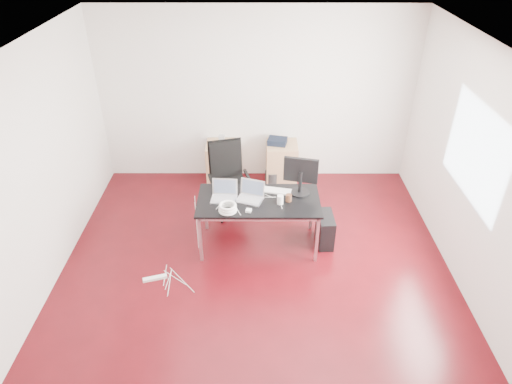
{
  "coord_description": "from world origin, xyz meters",
  "views": [
    {
      "loc": [
        0.01,
        -4.41,
        4.0
      ],
      "look_at": [
        0.0,
        0.55,
        0.85
      ],
      "focal_mm": 32.0,
      "sensor_mm": 36.0,
      "label": 1
    }
  ],
  "objects_px": {
    "filing_cabinet_right": "(282,163)",
    "desk": "(259,203)",
    "filing_cabinet_left": "(222,163)",
    "pc_tower": "(325,229)",
    "office_chair": "(228,175)"
  },
  "relations": [
    {
      "from": "filing_cabinet_right",
      "to": "pc_tower",
      "type": "bearing_deg",
      "value": -72.12
    },
    {
      "from": "filing_cabinet_left",
      "to": "desk",
      "type": "bearing_deg",
      "value": -70.4
    },
    {
      "from": "office_chair",
      "to": "filing_cabinet_left",
      "type": "relative_size",
      "value": 1.54
    },
    {
      "from": "office_chair",
      "to": "filing_cabinet_right",
      "type": "height_order",
      "value": "office_chair"
    },
    {
      "from": "desk",
      "to": "pc_tower",
      "type": "bearing_deg",
      "value": 2.5
    },
    {
      "from": "office_chair",
      "to": "desk",
      "type": "bearing_deg",
      "value": -77.23
    },
    {
      "from": "desk",
      "to": "office_chair",
      "type": "bearing_deg",
      "value": 117.99
    },
    {
      "from": "filing_cabinet_left",
      "to": "pc_tower",
      "type": "bearing_deg",
      "value": -47.3
    },
    {
      "from": "filing_cabinet_right",
      "to": "office_chair",
      "type": "bearing_deg",
      "value": -135.44
    },
    {
      "from": "office_chair",
      "to": "filing_cabinet_right",
      "type": "relative_size",
      "value": 1.54
    },
    {
      "from": "filing_cabinet_right",
      "to": "desk",
      "type": "bearing_deg",
      "value": -102.94
    },
    {
      "from": "desk",
      "to": "filing_cabinet_left",
      "type": "bearing_deg",
      "value": 109.6
    },
    {
      "from": "desk",
      "to": "pc_tower",
      "type": "height_order",
      "value": "desk"
    },
    {
      "from": "pc_tower",
      "to": "office_chair",
      "type": "bearing_deg",
      "value": 147.7
    },
    {
      "from": "office_chair",
      "to": "pc_tower",
      "type": "xyz_separation_m",
      "value": [
        1.37,
        -0.81,
        -0.39
      ]
    }
  ]
}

